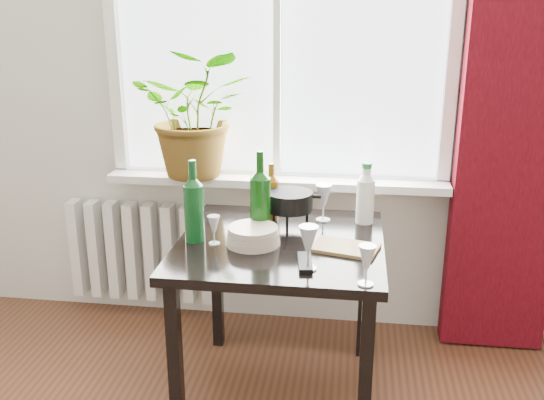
# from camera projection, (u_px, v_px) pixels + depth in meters

# --- Properties ---
(window) EXTENTS (1.72, 0.08, 1.62)m
(window) POSITION_uv_depth(u_px,v_px,m) (278.00, 21.00, 2.90)
(window) COLOR white
(window) RESTS_ON ground
(windowsill) EXTENTS (1.72, 0.20, 0.04)m
(windowsill) POSITION_uv_depth(u_px,v_px,m) (276.00, 180.00, 3.08)
(windowsill) COLOR silver
(windowsill) RESTS_ON ground
(curtain) EXTENTS (0.50, 0.12, 2.56)m
(curtain) POSITION_uv_depth(u_px,v_px,m) (519.00, 92.00, 2.76)
(curtain) COLOR #3C050C
(curtain) RESTS_ON ground
(radiator) EXTENTS (0.80, 0.10, 0.55)m
(radiator) POSITION_uv_depth(u_px,v_px,m) (142.00, 251.00, 3.34)
(radiator) COLOR white
(radiator) RESTS_ON ground
(table) EXTENTS (0.85, 0.85, 0.74)m
(table) POSITION_uv_depth(u_px,v_px,m) (281.00, 261.00, 2.55)
(table) COLOR black
(table) RESTS_ON ground
(potted_plant) EXTENTS (0.57, 0.50, 0.64)m
(potted_plant) POSITION_uv_depth(u_px,v_px,m) (197.00, 114.00, 2.99)
(potted_plant) COLOR #266B1C
(potted_plant) RESTS_ON windowsill
(wine_bottle_left) EXTENTS (0.11, 0.11, 0.35)m
(wine_bottle_left) POSITION_uv_depth(u_px,v_px,m) (194.00, 200.00, 2.47)
(wine_bottle_left) COLOR #0C3F17
(wine_bottle_left) RESTS_ON table
(wine_bottle_right) EXTENTS (0.10, 0.10, 0.37)m
(wine_bottle_right) POSITION_uv_depth(u_px,v_px,m) (260.00, 193.00, 2.53)
(wine_bottle_right) COLOR #0C3B0B
(wine_bottle_right) RESTS_ON table
(bottle_amber) EXTENTS (0.07, 0.07, 0.27)m
(bottle_amber) POSITION_uv_depth(u_px,v_px,m) (271.00, 191.00, 2.73)
(bottle_amber) COLOR brown
(bottle_amber) RESTS_ON table
(cleaning_bottle) EXTENTS (0.09, 0.09, 0.28)m
(cleaning_bottle) POSITION_uv_depth(u_px,v_px,m) (366.00, 193.00, 2.69)
(cleaning_bottle) COLOR white
(cleaning_bottle) RESTS_ON table
(wineglass_front_right) EXTENTS (0.08, 0.08, 0.17)m
(wineglass_front_right) POSITION_uv_depth(u_px,v_px,m) (308.00, 247.00, 2.22)
(wineglass_front_right) COLOR silver
(wineglass_front_right) RESTS_ON table
(wineglass_far_right) EXTENTS (0.07, 0.07, 0.15)m
(wineglass_far_right) POSITION_uv_depth(u_px,v_px,m) (367.00, 265.00, 2.10)
(wineglass_far_right) COLOR silver
(wineglass_far_right) RESTS_ON table
(wineglass_back_center) EXTENTS (0.09, 0.09, 0.17)m
(wineglass_back_center) POSITION_uv_depth(u_px,v_px,m) (323.00, 202.00, 2.73)
(wineglass_back_center) COLOR silver
(wineglass_back_center) RESTS_ON table
(wineglass_back_left) EXTENTS (0.10, 0.10, 0.17)m
(wineglass_back_left) POSITION_uv_depth(u_px,v_px,m) (268.00, 199.00, 2.78)
(wineglass_back_left) COLOR silver
(wineglass_back_left) RESTS_ON table
(wineglass_front_left) EXTENTS (0.07, 0.07, 0.12)m
(wineglass_front_left) POSITION_uv_depth(u_px,v_px,m) (214.00, 230.00, 2.46)
(wineglass_front_left) COLOR silver
(wineglass_front_left) RESTS_ON table
(plate_stack) EXTENTS (0.23, 0.23, 0.07)m
(plate_stack) POSITION_uv_depth(u_px,v_px,m) (253.00, 236.00, 2.47)
(plate_stack) COLOR beige
(plate_stack) RESTS_ON table
(fondue_pot) EXTENTS (0.30, 0.28, 0.16)m
(fondue_pot) POSITION_uv_depth(u_px,v_px,m) (289.00, 209.00, 2.66)
(fondue_pot) COLOR black
(fondue_pot) RESTS_ON table
(tv_remote) EXTENTS (0.07, 0.18, 0.02)m
(tv_remote) POSITION_uv_depth(u_px,v_px,m) (305.00, 262.00, 2.28)
(tv_remote) COLOR black
(tv_remote) RESTS_ON table
(cutting_board) EXTENTS (0.29, 0.22, 0.01)m
(cutting_board) POSITION_uv_depth(u_px,v_px,m) (345.00, 248.00, 2.43)
(cutting_board) COLOR olive
(cutting_board) RESTS_ON table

